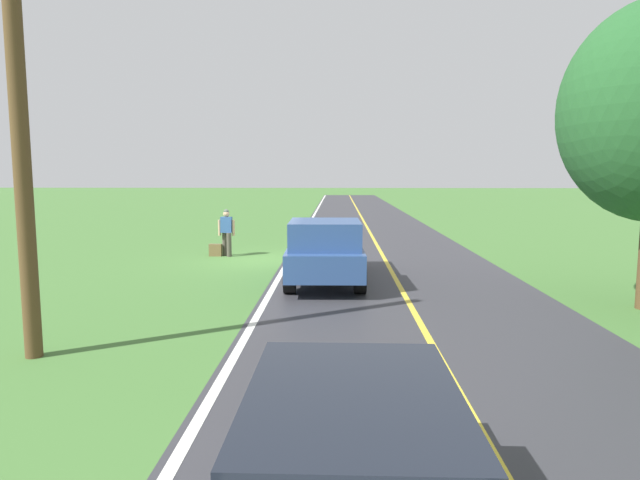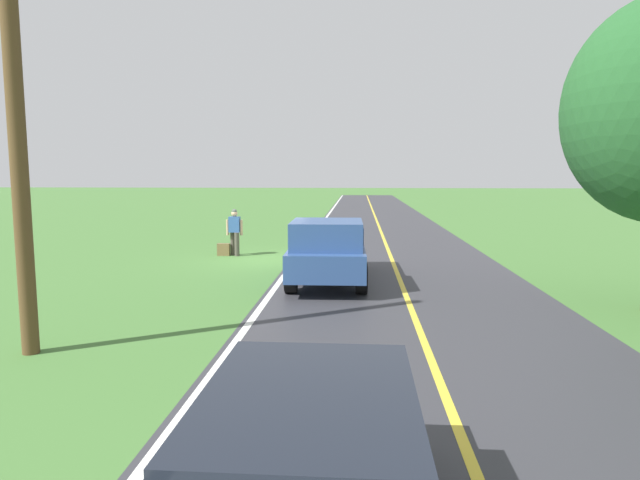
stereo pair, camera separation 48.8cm
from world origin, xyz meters
TOP-DOWN VIEW (x-y plane):
  - ground_plane at (0.00, 0.00)m, footprint 200.00×200.00m
  - road_surface at (-4.31, 0.00)m, footprint 7.22×120.00m
  - lane_edge_line at (-0.89, 0.00)m, footprint 0.16×117.60m
  - lane_centre_line at (-4.31, 0.00)m, footprint 0.14×117.60m
  - hitchhiker_walking at (1.50, -0.89)m, footprint 0.62×0.52m
  - suitcase_carried at (1.92, -0.83)m, footprint 0.47×0.21m
  - pickup_truck_passing at (-2.27, 4.04)m, footprint 2.18×5.44m
  - utility_pole_roadside at (2.47, 10.54)m, footprint 0.28×0.28m

SIDE VIEW (x-z plane):
  - ground_plane at x=0.00m, z-range 0.00..0.00m
  - road_surface at x=-4.31m, z-range 0.00..0.00m
  - lane_edge_line at x=-0.89m, z-range 0.00..0.01m
  - lane_centre_line at x=-4.31m, z-range 0.00..0.01m
  - suitcase_carried at x=1.92m, z-range 0.00..0.45m
  - pickup_truck_passing at x=-2.27m, z-range 0.06..1.88m
  - hitchhiker_walking at x=1.50m, z-range 0.11..1.85m
  - utility_pole_roadside at x=2.47m, z-range 0.00..8.35m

